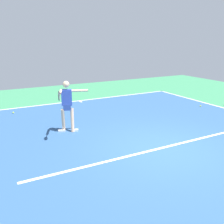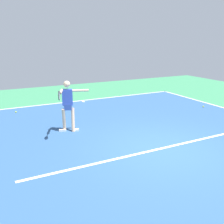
% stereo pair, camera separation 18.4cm
% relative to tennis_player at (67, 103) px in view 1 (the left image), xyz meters
% --- Properties ---
extents(ground_plane, '(23.41, 23.41, 0.00)m').
position_rel_tennis_player_xyz_m(ground_plane, '(-2.00, 2.64, -1.02)').
color(ground_plane, '#388456').
extents(court_surface, '(10.85, 13.64, 0.00)m').
position_rel_tennis_player_xyz_m(court_surface, '(-2.00, 2.64, -1.01)').
color(court_surface, '#2D5484').
rests_on(court_surface, ground_plane).
extents(court_line_baseline_near, '(10.85, 0.10, 0.01)m').
position_rel_tennis_player_xyz_m(court_line_baseline_near, '(-2.00, -4.13, -1.01)').
color(court_line_baseline_near, white).
rests_on(court_line_baseline_near, ground_plane).
extents(court_line_service, '(8.14, 0.10, 0.01)m').
position_rel_tennis_player_xyz_m(court_line_service, '(-2.00, 2.60, -1.01)').
color(court_line_service, white).
rests_on(court_line_service, ground_plane).
extents(court_line_centre_mark, '(0.10, 0.30, 0.01)m').
position_rel_tennis_player_xyz_m(court_line_centre_mark, '(-2.00, -3.93, -1.01)').
color(court_line_centre_mark, white).
rests_on(court_line_centre_mark, ground_plane).
extents(tennis_player, '(1.23, 1.10, 1.76)m').
position_rel_tennis_player_xyz_m(tennis_player, '(0.00, 0.00, 0.00)').
color(tennis_player, beige).
rests_on(tennis_player, ground_plane).
extents(tennis_ball_by_baseline, '(0.07, 0.07, 0.07)m').
position_rel_tennis_player_xyz_m(tennis_ball_by_baseline, '(-6.61, -0.30, -0.98)').
color(tennis_ball_by_baseline, yellow).
rests_on(tennis_ball_by_baseline, ground_plane).
extents(tennis_ball_by_sideline, '(0.07, 0.07, 0.07)m').
position_rel_tennis_player_xyz_m(tennis_ball_by_sideline, '(1.34, -3.29, -0.98)').
color(tennis_ball_by_sideline, '#CCE033').
rests_on(tennis_ball_by_sideline, ground_plane).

